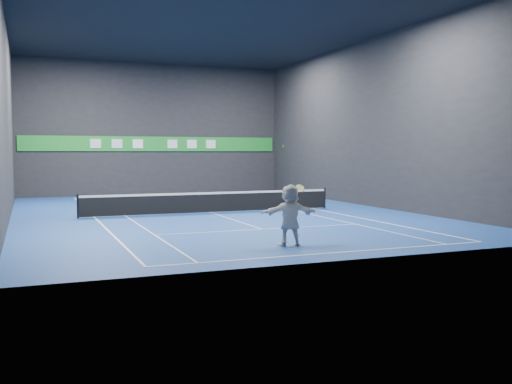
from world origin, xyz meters
name	(u,v)px	position (x,y,z in m)	size (l,w,h in m)	color
ground	(212,213)	(0.00, 0.00, 0.00)	(26.00, 26.00, 0.00)	navy
ceiling	(211,24)	(0.00, 0.00, 9.00)	(26.00, 26.00, 0.00)	black
wall_back	(155,129)	(0.00, 13.00, 4.50)	(18.00, 0.10, 9.00)	black
wall_front	(356,93)	(0.00, -13.00, 4.50)	(18.00, 0.10, 9.00)	black
wall_left	(6,115)	(-9.00, 0.00, 4.50)	(0.10, 26.00, 9.00)	black
wall_right	(371,123)	(9.00, 0.00, 4.50)	(0.10, 26.00, 9.00)	black
baseline_near	(334,253)	(0.00, -11.89, 0.00)	(10.98, 0.08, 0.01)	white
baseline_far	(159,195)	(0.00, 11.89, 0.00)	(10.98, 0.08, 0.01)	white
sideline_doubles_left	(95,217)	(-5.49, 0.00, 0.00)	(0.08, 23.78, 0.01)	white
sideline_doubles_right	(312,208)	(5.49, 0.00, 0.00)	(0.08, 23.78, 0.01)	white
sideline_singles_left	(126,216)	(-4.11, 0.00, 0.00)	(0.06, 23.78, 0.01)	white
sideline_singles_right	(288,209)	(4.11, 0.00, 0.00)	(0.06, 23.78, 0.01)	white
service_line_near	(262,229)	(0.00, -6.40, 0.00)	(8.23, 0.06, 0.01)	white
service_line_far	(179,202)	(0.00, 6.40, 0.00)	(8.23, 0.06, 0.01)	white
center_service_line	(212,213)	(0.00, 0.00, 0.00)	(0.06, 12.80, 0.01)	white
player	(290,215)	(-0.63, -10.20, 0.96)	(1.79, 0.57, 1.93)	silver
tennis_ball	(283,146)	(-0.86, -10.20, 3.11)	(0.07, 0.07, 0.07)	#B2D223
tennis_net	(212,202)	(0.00, 0.00, 0.54)	(12.50, 0.10, 1.07)	black
sponsor_banner	(155,144)	(0.00, 12.93, 3.50)	(17.64, 0.11, 1.00)	#1F902E
tennis_racket	(299,192)	(-0.28, -10.15, 1.68)	(0.40, 0.37, 0.67)	red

